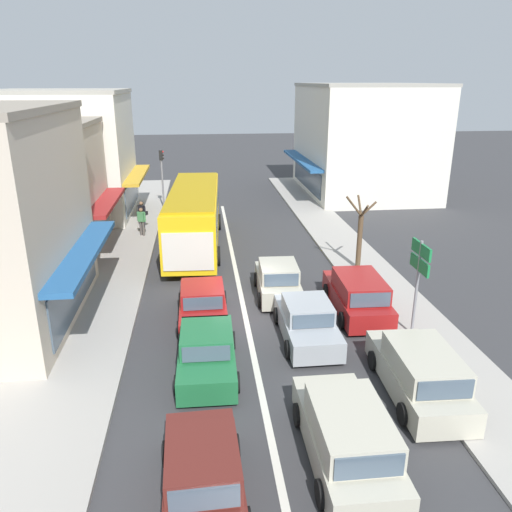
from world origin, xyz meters
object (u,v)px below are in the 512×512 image
Objects in this scene: city_bus at (194,214)px; sedan_queue_gap_filler at (203,305)px; wagon_queue_far_back at (347,436)px; pedestrian_with_handbag_near at (142,213)px; sedan_adjacent_lane_trail at (307,321)px; sedan_adjacent_lane_lead at (207,352)px; pedestrian_browsing_midblock at (142,220)px; parked_wagon_kerb_front at (420,373)px; hatchback_behind_bus_near at (278,281)px; directional_road_sign at (419,266)px; parked_wagon_kerb_second at (357,295)px; street_tree_right at (360,236)px; traffic_light_downstreet at (162,170)px; hatchback_behind_bus_mid at (203,474)px.

sedan_queue_gap_filler is (0.30, -9.05, -1.22)m from city_bus.
pedestrian_with_handbag_near is at bearing 108.19° from wagon_queue_far_back.
city_bus reaches higher than sedan_adjacent_lane_trail.
sedan_adjacent_lane_lead is at bearing -154.47° from sedan_adjacent_lane_trail.
sedan_adjacent_lane_lead is 2.60× the size of pedestrian_browsing_midblock.
sedan_queue_gap_filler is 8.25m from parked_wagon_kerb_front.
hatchback_behind_bus_near is 1.04× the size of directional_road_sign.
sedan_adjacent_lane_lead is at bearing -149.41° from parked_wagon_kerb_second.
parked_wagon_kerb_second is (5.96, 3.52, 0.08)m from sedan_adjacent_lane_lead.
street_tree_right reaches higher than pedestrian_with_handbag_near.
hatchback_behind_bus_near is at bearing 31.42° from sedan_queue_gap_filler.
traffic_light_downstreet is at bearing 115.89° from parked_wagon_kerb_second.
hatchback_behind_bus_mid is 2.30× the size of pedestrian_with_handbag_near.
street_tree_right is at bearing 47.35° from sedan_adjacent_lane_lead.
directional_road_sign reaches higher than parked_wagon_kerb_second.
sedan_queue_gap_filler is 1.15× the size of street_tree_right.
sedan_adjacent_lane_trail is at bearing 25.53° from sedan_adjacent_lane_lead.
sedan_queue_gap_filler is 1.17× the size of directional_road_sign.
wagon_queue_far_back is (3.21, -4.41, 0.08)m from sedan_adjacent_lane_lead.
wagon_queue_far_back reaches higher than sedan_adjacent_lane_trail.
hatchback_behind_bus_near is at bearing 90.65° from wagon_queue_far_back.
city_bus is 12.61m from sedan_adjacent_lane_lead.
wagon_queue_far_back is 21.75m from pedestrian_with_handbag_near.
sedan_adjacent_lane_lead is at bearing -88.79° from sedan_queue_gap_filler.
sedan_adjacent_lane_trail is 3.93m from sedan_adjacent_lane_lead.
wagon_queue_far_back is at bearing -67.42° from sedan_queue_gap_filler.
city_bus is 8.90m from traffic_light_downstreet.
sedan_adjacent_lane_lead is (-3.55, -1.69, 0.00)m from sedan_adjacent_lane_trail.
traffic_light_downstreet is 22.09m from directional_road_sign.
hatchback_behind_bus_mid is at bearing -89.41° from city_bus.
wagon_queue_far_back is at bearing -71.81° from pedestrian_with_handbag_near.
sedan_adjacent_lane_trail is 1.12× the size of hatchback_behind_bus_near.
wagon_queue_far_back is at bearing -140.12° from parked_wagon_kerb_front.
hatchback_behind_bus_mid and hatchback_behind_bus_near have the same top height.
traffic_light_downstreet is at bearing 95.19° from hatchback_behind_bus_mid.
parked_wagon_kerb_second is at bearing -64.11° from traffic_light_downstreet.
pedestrian_browsing_midblock is (-6.54, 9.19, 0.36)m from hatchback_behind_bus_near.
hatchback_behind_bus_near is 6.19m from directional_road_sign.
directional_road_sign is 2.21× the size of pedestrian_with_handbag_near.
directional_road_sign is 17.15m from pedestrian_browsing_midblock.
wagon_queue_far_back is at bearing -109.11° from parked_wagon_kerb_second.
pedestrian_browsing_midblock is at bearing -85.33° from pedestrian_with_handbag_near.
wagon_queue_far_back is 13.19m from street_tree_right.
wagon_queue_far_back is 8.39m from parked_wagon_kerb_second.
pedestrian_with_handbag_near is at bearing -101.56° from traffic_light_downstreet.
wagon_queue_far_back reaches higher than hatchback_behind_bus_mid.
parked_wagon_kerb_front is 4.13m from directional_road_sign.
sedan_queue_gap_filler is at bearing -74.65° from pedestrian_with_handbag_near.
city_bus is at bearing 109.85° from sedan_adjacent_lane_trail.
pedestrian_with_handbag_near is (-10.90, 14.87, -1.64)m from directional_road_sign.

